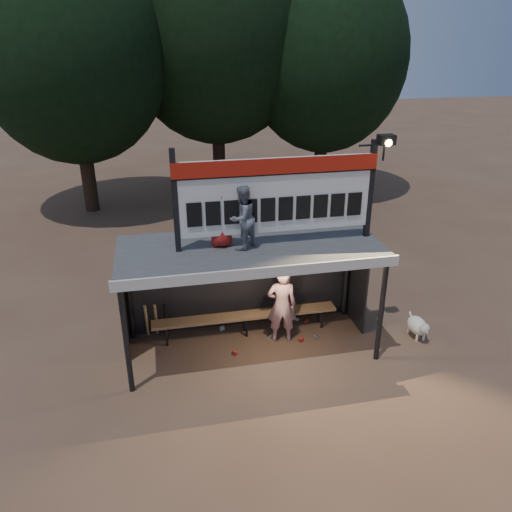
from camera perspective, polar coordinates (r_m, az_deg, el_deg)
The scene contains 13 objects.
ground at distance 10.59m, azimuth -0.62°, elevation -10.40°, with size 80.00×80.00×0.00m, color #4F3627.
player at distance 10.41m, azimuth 2.95°, elevation -5.62°, with size 0.61×0.40×1.69m, color silver.
child_a at distance 9.12m, azimuth -1.58°, elevation 4.38°, with size 0.59×0.46×1.20m, color slate.
child_b at distance 9.29m, azimuth -4.04°, elevation 4.35°, with size 0.54×0.35×1.10m, color maroon.
dugout_shelter at distance 9.89m, azimuth -0.95°, elevation -0.74°, with size 5.10×2.08×2.32m.
scoreboard_assembly at distance 9.25m, azimuth 2.71°, elevation 7.26°, with size 4.10×0.27×1.99m.
bench at distance 10.82m, azimuth -1.21°, elevation -6.89°, with size 4.00×0.35×0.48m.
tree_left at distance 18.72m, azimuth -20.42°, elevation 21.20°, with size 6.46×6.46×9.27m.
tree_mid at distance 20.26m, azimuth -4.69°, elevation 24.44°, with size 7.22×7.22×10.36m.
tree_right at distance 20.23m, azimuth 7.98°, elevation 21.54°, with size 6.08×6.08×8.72m.
dog at distance 11.31m, azimuth 18.05°, elevation -7.62°, with size 0.36×0.81×0.49m.
bats at distance 10.92m, azimuth -11.35°, elevation -7.11°, with size 0.47×0.32×0.84m.
litter at distance 11.02m, azimuth 2.48°, elevation -8.67°, with size 2.05×1.16×0.08m.
Camera 1 is at (-1.69, -8.58, 5.99)m, focal length 35.00 mm.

